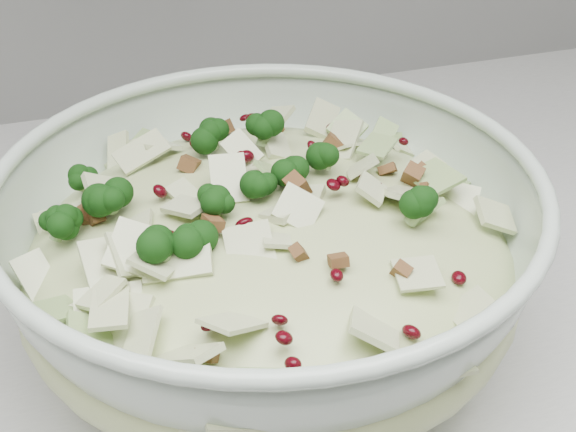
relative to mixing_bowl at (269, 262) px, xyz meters
name	(u,v)px	position (x,y,z in m)	size (l,w,h in m)	color
mixing_bowl	(269,262)	(0.00, 0.00, 0.00)	(0.36, 0.36, 0.13)	#B9CCBA
salad	(269,234)	(0.00, 0.00, 0.02)	(0.35, 0.35, 0.13)	#C0D08E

